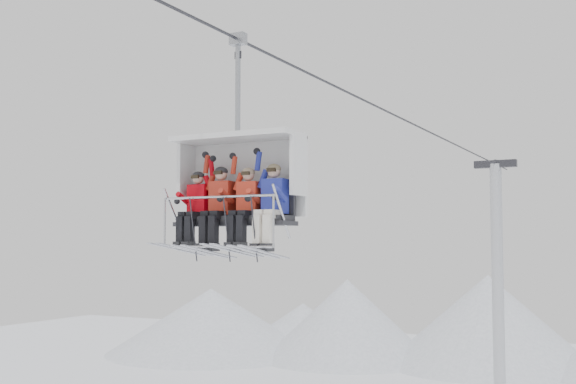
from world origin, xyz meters
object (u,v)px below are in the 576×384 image
at_px(skier_far_left, 195,206).
at_px(lift_tower_right, 499,321).
at_px(chairlift_carrier, 241,179).
at_px(skier_center_left, 219,204).
at_px(skier_center_right, 246,205).
at_px(skier_far_right, 272,203).

bearing_deg(skier_far_left, lift_tower_right, 88.12).
distance_m(chairlift_carrier, skier_center_left, 0.63).
bearing_deg(skier_center_right, skier_center_left, 179.46).
distance_m(lift_tower_right, skier_center_left, 24.63).
height_order(lift_tower_right, chairlift_carrier, lift_tower_right).
relative_size(skier_center_right, skier_far_right, 1.00).
bearing_deg(skier_center_left, skier_center_right, -0.54).
xyz_separation_m(chairlift_carrier, skier_center_left, (-0.29, -0.30, -0.47)).
bearing_deg(skier_center_right, skier_far_right, 0.60).
distance_m(skier_center_right, skier_far_right, 0.53).
relative_size(chairlift_carrier, skier_far_left, 2.36).
bearing_deg(skier_far_right, skier_center_right, -179.40).
distance_m(chairlift_carrier, skier_far_left, 0.99).
bearing_deg(skier_far_left, skier_center_left, 0.93).
distance_m(chairlift_carrier, skier_center_right, 0.65).
bearing_deg(lift_tower_right, skier_far_right, -88.07).
relative_size(lift_tower_right, skier_far_left, 7.99).
xyz_separation_m(chairlift_carrier, skier_far_left, (-0.80, -0.31, -0.50)).
height_order(skier_far_left, skier_center_right, skier_center_right).
bearing_deg(skier_center_left, skier_far_left, -179.07).
bearing_deg(skier_far_right, lift_tower_right, 91.93).
bearing_deg(skier_center_right, skier_far_left, -179.85).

